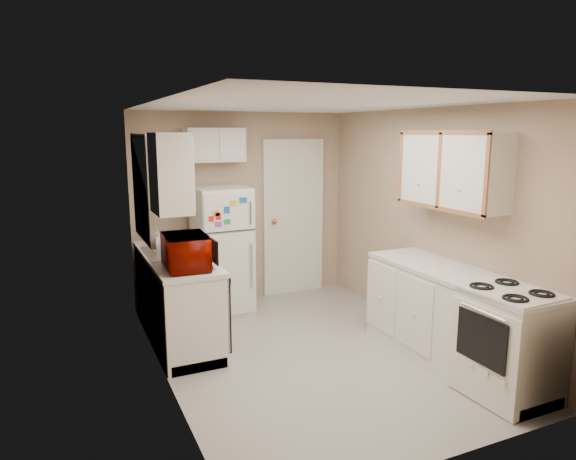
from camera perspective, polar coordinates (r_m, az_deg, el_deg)
name	(u,v)px	position (r m, az deg, el deg)	size (l,w,h in m)	color
floor	(309,352)	(5.25, 2.32, -13.38)	(3.80, 3.80, 0.00)	#B6B2AC
ceiling	(311,104)	(4.79, 2.55, 13.78)	(3.80, 3.80, 0.00)	white
wall_left	(161,247)	(4.44, -13.91, -1.89)	(3.80, 3.80, 0.00)	tan
wall_right	(427,223)	(5.65, 15.21, 0.74)	(3.80, 3.80, 0.00)	tan
wall_back	(243,207)	(6.61, -5.04, 2.51)	(2.80, 2.80, 0.00)	tan
wall_front	(448,289)	(3.35, 17.36, -6.23)	(2.80, 2.80, 0.00)	tan
left_counter	(177,297)	(5.55, -12.25, -7.30)	(0.60, 1.80, 0.90)	silver
dishwasher	(220,307)	(5.05, -7.53, -8.50)	(0.03, 0.58, 0.72)	black
sink	(172,256)	(5.58, -12.75, -2.84)	(0.54, 0.74, 0.16)	gray
microwave	(186,252)	(4.87, -11.23, -2.47)	(0.31, 0.57, 0.38)	#820B00
soap_bottle	(157,234)	(6.06, -14.33, -0.46)	(0.08, 0.08, 0.17)	silver
window_blinds	(143,188)	(5.41, -15.78, 4.56)	(0.10, 0.98, 1.08)	silver
upper_cabinet_left	(170,173)	(4.59, -12.93, 6.15)	(0.30, 0.45, 0.70)	silver
refrigerator	(222,250)	(6.20, -7.34, -2.24)	(0.62, 0.61, 1.52)	silver
cabinet_over_fridge	(214,145)	(6.27, -8.19, 9.34)	(0.70, 0.30, 0.40)	silver
interior_door	(294,218)	(6.86, 0.62, 1.35)	(0.86, 0.06, 2.08)	silver
right_counter	(454,319)	(5.06, 17.95, -9.38)	(0.60, 2.00, 0.90)	silver
stove	(506,350)	(4.63, 23.04, -12.18)	(0.55, 0.68, 0.82)	silver
upper_cabinet_right	(453,170)	(5.10, 17.83, 6.35)	(0.30, 1.20, 0.70)	silver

